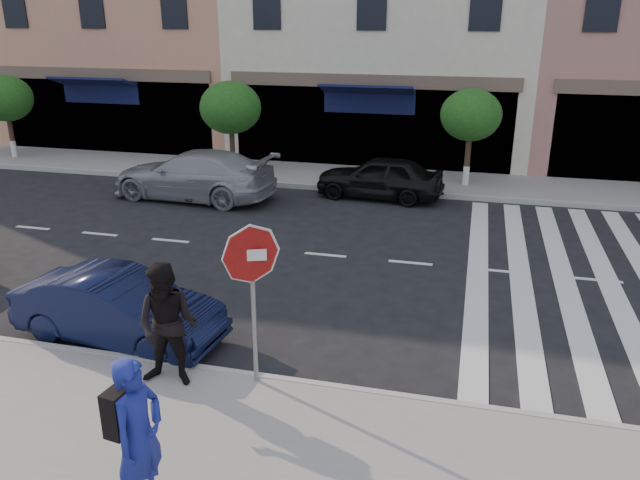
{
  "coord_description": "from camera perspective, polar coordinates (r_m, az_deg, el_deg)",
  "views": [
    {
      "loc": [
        3.22,
        -9.29,
        5.4
      ],
      "look_at": [
        0.56,
        1.27,
        1.4
      ],
      "focal_mm": 35.0,
      "sensor_mm": 36.0,
      "label": 1
    }
  ],
  "objects": [
    {
      "name": "street_tree_wb",
      "position": [
        21.92,
        -8.19,
        11.86
      ],
      "size": [
        2.1,
        2.1,
        3.06
      ],
      "color": "#473323",
      "rests_on": "sidewalk_far"
    },
    {
      "name": "car_far_mid",
      "position": [
        19.19,
        5.48,
        5.76
      ],
      "size": [
        3.96,
        1.88,
        1.31
      ],
      "primitive_type": "imported",
      "rotation": [
        0.0,
        0.0,
        -1.66
      ],
      "color": "black",
      "rests_on": "ground"
    },
    {
      "name": "car_near_mid",
      "position": [
        11.32,
        -17.93,
        -5.91
      ],
      "size": [
        3.82,
        1.67,
        1.22
      ],
      "primitive_type": "imported",
      "rotation": [
        0.0,
        0.0,
        1.47
      ],
      "color": "black",
      "rests_on": "ground"
    },
    {
      "name": "photographer",
      "position": [
        7.3,
        -16.22,
        -16.89
      ],
      "size": [
        0.55,
        0.75,
        1.89
      ],
      "primitive_type": "imported",
      "rotation": [
        0.0,
        0.0,
        1.42
      ],
      "color": "navy",
      "rests_on": "sidewalk_near"
    },
    {
      "name": "sidewalk_near",
      "position": [
        8.33,
        -13.08,
        -20.18
      ],
      "size": [
        60.0,
        4.5,
        0.15
      ],
      "primitive_type": "cube",
      "color": "gray",
      "rests_on": "ground"
    },
    {
      "name": "street_tree_wa",
      "position": [
        26.64,
        -26.83,
        11.45
      ],
      "size": [
        2.0,
        2.0,
        3.05
      ],
      "color": "#473323",
      "rests_on": "sidewalk_far"
    },
    {
      "name": "building_centre",
      "position": [
        26.55,
        6.51,
        20.26
      ],
      "size": [
        11.0,
        9.0,
        11.0
      ],
      "primitive_type": "cube",
      "color": "beige",
      "rests_on": "ground"
    },
    {
      "name": "ground",
      "position": [
        11.21,
        -4.41,
        -8.67
      ],
      "size": [
        120.0,
        120.0,
        0.0
      ],
      "primitive_type": "plane",
      "color": "black",
      "rests_on": "ground"
    },
    {
      "name": "car_far_left",
      "position": [
        19.42,
        -11.49,
        5.86
      ],
      "size": [
        5.22,
        2.47,
        1.47
      ],
      "primitive_type": "imported",
      "rotation": [
        0.0,
        0.0,
        -1.65
      ],
      "color": "#98989D",
      "rests_on": "ground"
    },
    {
      "name": "sidewalk_far",
      "position": [
        21.22,
        5.0,
        5.56
      ],
      "size": [
        60.0,
        3.0,
        0.15
      ],
      "primitive_type": "cube",
      "color": "gray",
      "rests_on": "ground"
    },
    {
      "name": "stop_sign",
      "position": [
        8.85,
        -6.27,
        -2.75
      ],
      "size": [
        0.83,
        0.35,
        2.5
      ],
      "rotation": [
        0.0,
        0.0,
        0.36
      ],
      "color": "gray",
      "rests_on": "sidewalk_near"
    },
    {
      "name": "walker",
      "position": [
        9.41,
        -13.74,
        -7.59
      ],
      "size": [
        0.98,
        0.79,
        1.91
      ],
      "primitive_type": "imported",
      "rotation": [
        0.0,
        0.0,
        0.07
      ],
      "color": "black",
      "rests_on": "sidewalk_near"
    },
    {
      "name": "street_tree_c",
      "position": [
        20.32,
        13.63,
        11.0
      ],
      "size": [
        1.9,
        1.9,
        3.04
      ],
      "color": "#473323",
      "rests_on": "sidewalk_far"
    }
  ]
}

